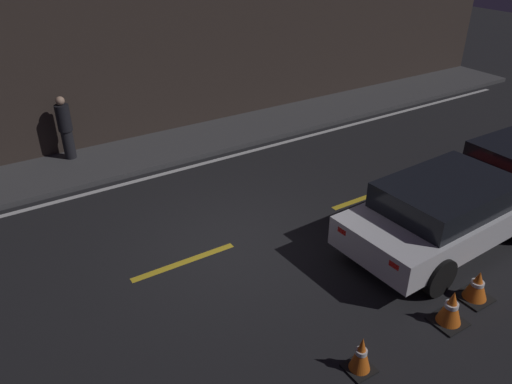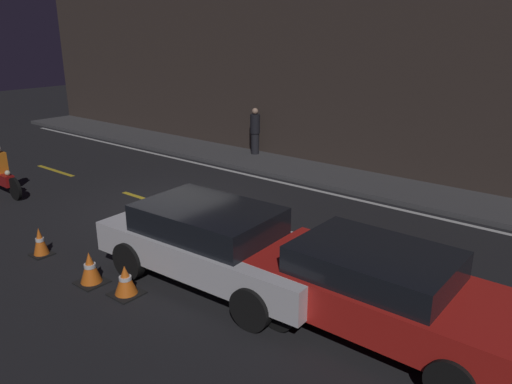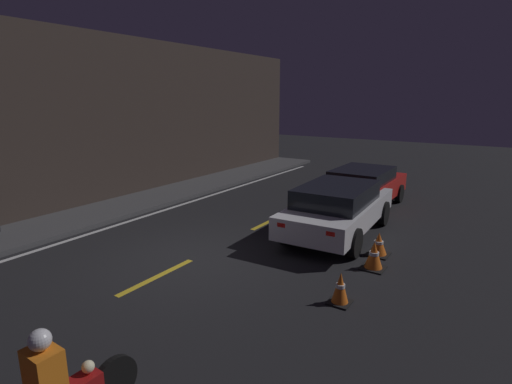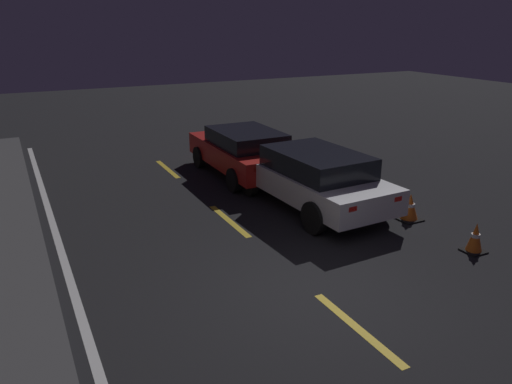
{
  "view_description": "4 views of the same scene",
  "coord_description": "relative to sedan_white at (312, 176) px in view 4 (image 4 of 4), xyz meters",
  "views": [
    {
      "loc": [
        -3.78,
        -6.83,
        5.5
      ],
      "look_at": [
        0.62,
        0.12,
        0.92
      ],
      "focal_mm": 35.0,
      "sensor_mm": 36.0,
      "label": 1
    },
    {
      "loc": [
        9.03,
        -7.91,
        4.32
      ],
      "look_at": [
        2.86,
        -0.22,
        1.07
      ],
      "focal_mm": 35.0,
      "sensor_mm": 36.0,
      "label": 2
    },
    {
      "loc": [
        -6.18,
        -5.76,
        3.55
      ],
      "look_at": [
        2.11,
        -0.38,
        1.2
      ],
      "focal_mm": 28.0,
      "sensor_mm": 36.0,
      "label": 3
    },
    {
      "loc": [
        -5.79,
        4.03,
        4.14
      ],
      "look_at": [
        1.99,
        0.1,
        1.15
      ],
      "focal_mm": 35.0,
      "sensor_mm": 36.0,
      "label": 4
    }
  ],
  "objects": [
    {
      "name": "lane_solid_kerb",
      "position": [
        -3.44,
        5.55,
        -0.75
      ],
      "size": [
        25.2,
        0.14,
        0.01
      ],
      "color": "silver",
      "rests_on": "ground"
    },
    {
      "name": "taxi_red",
      "position": [
        3.01,
        0.32,
        -0.04
      ],
      "size": [
        4.09,
        1.91,
        1.31
      ],
      "rotation": [
        0.0,
        0.0,
        -0.01
      ],
      "color": "red",
      "rests_on": "ground"
    },
    {
      "name": "traffic_cone_far",
      "position": [
        -0.83,
        -1.34,
        -0.49
      ],
      "size": [
        0.5,
        0.5,
        0.54
      ],
      "color": "black",
      "rests_on": "ground"
    },
    {
      "name": "ground_plane",
      "position": [
        -3.44,
        2.08,
        -0.75
      ],
      "size": [
        56.0,
        56.0,
        0.0
      ],
      "primitive_type": "plane",
      "color": "black"
    },
    {
      "name": "traffic_cone_near",
      "position": [
        -3.43,
        -1.43,
        -0.47
      ],
      "size": [
        0.39,
        0.39,
        0.58
      ],
      "color": "black",
      "rests_on": "ground"
    },
    {
      "name": "lane_dash_c",
      "position": [
        -4.44,
        2.08,
        -0.75
      ],
      "size": [
        2.0,
        0.14,
        0.01
      ],
      "color": "gold",
      "rests_on": "ground"
    },
    {
      "name": "lane_dash_e",
      "position": [
        4.56,
        2.08,
        -0.75
      ],
      "size": [
        2.0,
        0.14,
        0.01
      ],
      "color": "gold",
      "rests_on": "ground"
    },
    {
      "name": "traffic_cone_mid",
      "position": [
        -1.65,
        -1.48,
        -0.46
      ],
      "size": [
        0.49,
        0.49,
        0.6
      ],
      "color": "black",
      "rests_on": "ground"
    },
    {
      "name": "sedan_white",
      "position": [
        0.0,
        0.0,
        0.0
      ],
      "size": [
        4.49,
        2.07,
        1.37
      ],
      "rotation": [
        0.0,
        0.0,
        0.04
      ],
      "color": "silver",
      "rests_on": "ground"
    },
    {
      "name": "lane_dash_d",
      "position": [
        0.06,
        2.08,
        -0.75
      ],
      "size": [
        2.0,
        0.14,
        0.01
      ],
      "color": "gold",
      "rests_on": "ground"
    }
  ]
}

